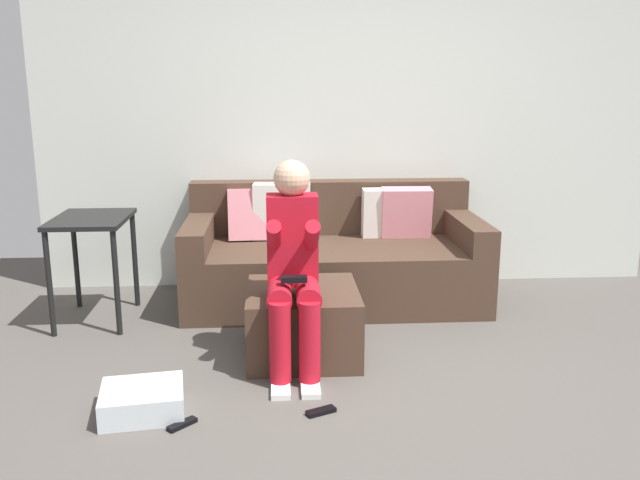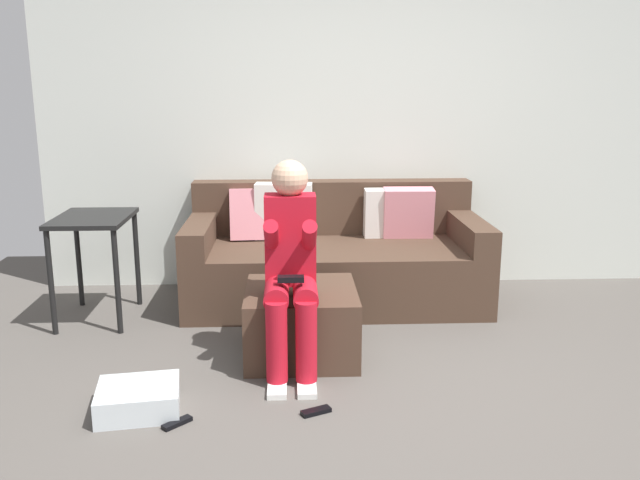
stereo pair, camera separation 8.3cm
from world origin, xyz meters
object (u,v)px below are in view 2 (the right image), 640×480
Objects in this scene: side_table at (94,233)px; remote_by_storage_bin at (177,423)px; couch_sectional at (334,257)px; ottoman at (301,322)px; storage_bin at (139,399)px; person_seated at (291,262)px; remote_near_ottoman at (316,411)px.

side_table is 1.80m from remote_by_storage_bin.
couch_sectional reaches higher than remote_by_storage_bin.
couch_sectional is at bearing 75.70° from ottoman.
ottoman is 1.07m from storage_bin.
ottoman is at bearing -104.30° from couch_sectional.
ottoman is 0.57× the size of person_seated.
storage_bin is at bearing -139.92° from ottoman.
ottoman is 1.58m from side_table.
remote_by_storage_bin is (0.76, -1.51, -0.59)m from side_table.
remote_near_ottoman is (-0.20, -1.78, -0.31)m from couch_sectional.
side_table reaches higher than remote_by_storage_bin.
person_seated is at bearing -33.97° from side_table.
person_seated is (-0.32, -1.23, 0.30)m from couch_sectional.
side_table is at bearing 109.98° from remote_near_ottoman.
side_table is at bearing 146.03° from person_seated.
ottoman is 0.77m from remote_near_ottoman.
remote_by_storage_bin is (-0.66, -0.08, 0.00)m from remote_near_ottoman.
person_seated is 1.58m from side_table.
storage_bin is (-1.08, -1.72, -0.25)m from couch_sectional.
storage_bin is 1.57m from side_table.
side_table is at bearing 112.11° from storage_bin.
ottoman reaches higher than storage_bin.
storage_bin is 0.87m from remote_near_ottoman.
remote_by_storage_bin is (0.21, -0.15, -0.06)m from storage_bin.
person_seated reaches higher than storage_bin.
couch_sectional is 14.01× the size of remote_by_storage_bin.
storage_bin is 0.26m from remote_by_storage_bin.
side_table is 4.78× the size of remote_near_ottoman.
remote_near_ottoman is (0.12, -0.55, -0.61)m from person_seated.
ottoman reaches higher than remote_by_storage_bin.
person_seated reaches higher than side_table.
person_seated is at bearing 4.69° from remote_by_storage_bin.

